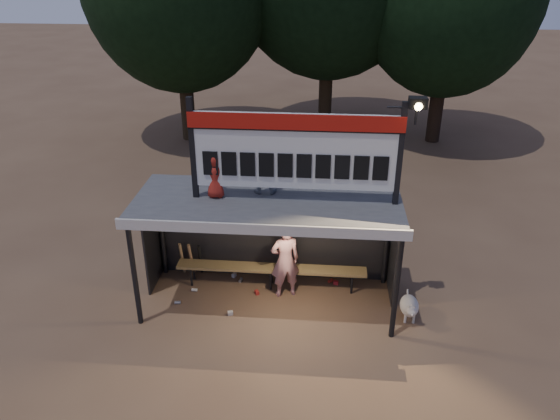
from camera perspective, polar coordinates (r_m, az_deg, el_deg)
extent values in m
plane|color=brown|center=(11.36, -1.19, -9.49)|extent=(80.00, 80.00, 0.00)
imported|color=silver|center=(11.10, 0.54, -5.28)|extent=(0.70, 0.57, 1.66)
imported|color=gray|center=(10.25, -1.94, 4.94)|extent=(0.60, 0.48, 1.18)
imported|color=#A12218|center=(10.16, -6.78, 3.55)|extent=(0.41, 0.27, 0.84)
cube|color=#434345|center=(10.20, -1.31, 0.86)|extent=(5.00, 2.00, 0.12)
cube|color=silver|center=(9.32, -1.96, -2.05)|extent=(5.10, 0.06, 0.20)
cylinder|color=black|center=(10.51, -14.98, -6.52)|extent=(0.10, 0.10, 2.20)
cylinder|color=black|center=(10.04, 12.09, -7.86)|extent=(0.10, 0.10, 2.20)
cylinder|color=black|center=(11.98, -12.29, -1.91)|extent=(0.10, 0.10, 2.20)
cylinder|color=black|center=(11.57, 11.15, -2.87)|extent=(0.10, 0.10, 2.20)
cube|color=black|center=(11.61, -0.74, -2.19)|extent=(5.00, 0.04, 2.20)
cube|color=black|center=(11.67, -13.30, -2.81)|extent=(0.04, 1.00, 2.20)
cube|color=black|center=(11.23, 11.84, -3.87)|extent=(0.04, 1.00, 2.20)
cylinder|color=black|center=(11.15, -0.77, 2.55)|extent=(5.00, 0.06, 0.06)
cube|color=black|center=(10.04, -9.10, 6.34)|extent=(0.10, 0.10, 1.90)
cube|color=black|center=(9.85, 12.42, 5.66)|extent=(0.10, 0.10, 1.90)
cube|color=silver|center=(9.77, 1.56, 6.11)|extent=(3.80, 0.08, 1.40)
cube|color=#B2150C|center=(9.54, 1.59, 9.16)|extent=(3.80, 0.04, 0.28)
cube|color=black|center=(9.59, 1.58, 8.30)|extent=(3.80, 0.02, 0.03)
cube|color=black|center=(10.01, -7.28, 4.88)|extent=(0.27, 0.03, 0.45)
cube|color=black|center=(9.95, -5.35, 4.84)|extent=(0.27, 0.03, 0.45)
cube|color=black|center=(9.89, -3.41, 4.79)|extent=(0.27, 0.03, 0.45)
cube|color=black|center=(9.85, -1.44, 4.73)|extent=(0.27, 0.03, 0.45)
cube|color=black|center=(9.82, 0.54, 4.67)|extent=(0.27, 0.03, 0.45)
cube|color=black|center=(9.81, 2.52, 4.61)|extent=(0.27, 0.03, 0.45)
cube|color=black|center=(9.80, 4.52, 4.54)|extent=(0.27, 0.03, 0.45)
cube|color=black|center=(9.81, 6.51, 4.46)|extent=(0.27, 0.03, 0.45)
cube|color=black|center=(9.82, 8.49, 4.38)|extent=(0.27, 0.03, 0.45)
cube|color=black|center=(9.85, 10.47, 4.29)|extent=(0.27, 0.03, 0.45)
cylinder|color=black|center=(9.59, 12.62, 10.43)|extent=(0.50, 0.04, 0.04)
cylinder|color=black|center=(9.66, 14.01, 9.48)|extent=(0.04, 0.04, 0.30)
cube|color=black|center=(9.55, 14.22, 10.83)|extent=(0.30, 0.22, 0.18)
sphere|color=#FFD88C|center=(9.47, 14.27, 10.45)|extent=(0.14, 0.14, 0.14)
cube|color=olive|center=(11.56, -0.93, -6.09)|extent=(4.00, 0.35, 0.06)
cylinder|color=black|center=(11.85, -9.25, -6.87)|extent=(0.05, 0.05, 0.45)
cylinder|color=black|center=(12.04, -8.99, -6.25)|extent=(0.05, 0.05, 0.45)
cylinder|color=black|center=(11.58, -0.98, -7.35)|extent=(0.05, 0.05, 0.45)
cylinder|color=black|center=(11.78, -0.86, -6.70)|extent=(0.05, 0.05, 0.45)
cylinder|color=black|center=(11.56, 7.51, -7.68)|extent=(0.05, 0.05, 0.45)
cylinder|color=black|center=(11.76, 7.47, -7.03)|extent=(0.05, 0.05, 0.45)
cylinder|color=#322416|center=(20.37, -9.78, 12.39)|extent=(0.50, 0.50, 3.74)
cylinder|color=#322416|center=(21.15, 4.83, 13.79)|extent=(0.50, 0.50, 4.18)
cylinder|color=black|center=(20.64, 16.17, 11.61)|extent=(0.50, 0.50, 3.52)
ellipsoid|color=white|center=(11.06, 13.35, -9.70)|extent=(0.36, 0.58, 0.36)
sphere|color=white|center=(10.78, 13.59, -10.18)|extent=(0.22, 0.22, 0.22)
cone|color=beige|center=(10.72, 13.64, -10.58)|extent=(0.10, 0.10, 0.10)
cone|color=beige|center=(10.70, 13.39, -9.81)|extent=(0.06, 0.06, 0.07)
cone|color=beige|center=(10.72, 13.92, -9.82)|extent=(0.06, 0.06, 0.07)
cylinder|color=white|center=(11.01, 12.95, -11.00)|extent=(0.05, 0.05, 0.18)
cylinder|color=beige|center=(11.04, 13.79, -11.01)|extent=(0.05, 0.05, 0.18)
cylinder|color=beige|center=(11.30, 12.73, -9.90)|extent=(0.05, 0.05, 0.18)
cylinder|color=beige|center=(11.32, 13.54, -9.91)|extent=(0.05, 0.05, 0.18)
cylinder|color=beige|center=(11.26, 13.19, -8.52)|extent=(0.04, 0.16, 0.14)
cylinder|color=#9D7849|center=(12.13, -10.18, -4.97)|extent=(0.06, 0.27, 0.84)
cylinder|color=#A1744B|center=(12.08, -9.26, -5.03)|extent=(0.07, 0.30, 0.83)
cylinder|color=black|center=(12.03, -8.33, -5.08)|extent=(0.09, 0.33, 0.83)
cube|color=#A3221B|center=(11.54, -2.43, -8.60)|extent=(0.11, 0.12, 0.08)
cylinder|color=#A0A1A5|center=(11.96, -4.12, -7.29)|extent=(0.09, 0.13, 0.07)
cube|color=beige|center=(11.01, -5.21, -10.67)|extent=(0.12, 0.10, 0.08)
cylinder|color=#A3261C|center=(11.95, 5.30, -7.37)|extent=(0.13, 0.13, 0.07)
cube|color=#AAA9AE|center=(12.12, -4.82, -6.80)|extent=(0.11, 0.12, 0.08)
cylinder|color=silver|center=(11.76, -8.92, -8.24)|extent=(0.12, 0.07, 0.07)
cube|color=red|center=(11.89, 5.87, -7.56)|extent=(0.12, 0.10, 0.08)
cylinder|color=#AFAFB4|center=(11.45, -10.65, -9.47)|extent=(0.13, 0.08, 0.07)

